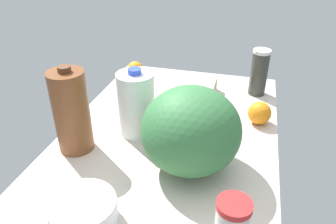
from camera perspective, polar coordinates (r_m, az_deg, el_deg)
countertop at (r=118.50cm, az=0.00°, el=-4.81°), size 120.00×76.00×3.00cm
milk_jug at (r=114.89cm, az=-5.48°, el=1.51°), size 12.88×12.88×24.76cm
egg_carton at (r=136.64cm, az=5.43°, el=2.51°), size 33.67×10.69×6.58cm
watermelon at (r=96.98cm, az=4.01°, el=-3.22°), size 29.84×29.84×26.40cm
chocolate_milk_jug at (r=109.02cm, az=-16.46°, el=0.05°), size 11.55×11.55×29.54cm
mixing_bowl at (r=88.49cm, az=-14.57°, el=-16.48°), size 17.23×17.23×6.98cm
shaker_bottle at (r=147.78cm, az=15.58°, el=6.68°), size 7.53×7.53×20.36cm
orange_near_front at (r=163.48cm, az=-5.76°, el=7.47°), size 7.45×7.45×7.45cm
orange_by_jug at (r=127.61cm, az=15.65°, el=-0.18°), size 8.65×8.65×8.65cm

